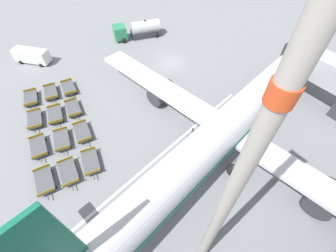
{
  "coord_description": "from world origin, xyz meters",
  "views": [
    {
      "loc": [
        24.55,
        -19.63,
        20.89
      ],
      "look_at": [
        11.3,
        -9.37,
        1.3
      ],
      "focal_mm": 24.0,
      "sensor_mm": 36.0,
      "label": 1
    }
  ],
  "objects": [
    {
      "name": "airplane",
      "position": [
        16.33,
        -4.47,
        3.37
      ],
      "size": [
        39.94,
        43.6,
        12.35
      ],
      "color": "silver",
      "rests_on": "ground_plane"
    },
    {
      "name": "baggage_dolly_row_mid_b_col_a",
      "position": [
        -3.36,
        -15.64,
        0.48
      ],
      "size": [
        3.85,
        2.1,
        0.92
      ],
      "color": "#515459",
      "rests_on": "ground_plane"
    },
    {
      "name": "ground_plane",
      "position": [
        0.0,
        0.0,
        0.0
      ],
      "size": [
        500.0,
        500.0,
        0.0
      ],
      "primitive_type": "plane",
      "color": "gray"
    },
    {
      "name": "apron_light_mast",
      "position": [
        23.08,
        -15.21,
        12.43
      ],
      "size": [
        2.0,
        0.73,
        22.37
      ],
      "color": "#ADA89E",
      "rests_on": "ground_plane"
    },
    {
      "name": "baggage_dolly_row_mid_b_col_b",
      "position": [
        0.91,
        -16.74,
        0.48
      ],
      "size": [
        3.86,
        2.13,
        0.92
      ],
      "color": "#515459",
      "rests_on": "ground_plane"
    },
    {
      "name": "baggage_dolly_row_near_col_b",
      "position": [
        -0.12,
        -21.25,
        0.48
      ],
      "size": [
        3.86,
        2.34,
        0.92
      ],
      "color": "#515459",
      "rests_on": "ground_plane"
    },
    {
      "name": "baggage_dolly_row_near_col_a",
      "position": [
        -4.42,
        -20.49,
        0.48
      ],
      "size": [
        3.86,
        2.31,
        0.92
      ],
      "color": "#515459",
      "rests_on": "ground_plane"
    },
    {
      "name": "service_van",
      "position": [
        -13.58,
        -17.4,
        1.19
      ],
      "size": [
        5.44,
        4.91,
        2.18
      ],
      "color": "white",
      "rests_on": "ground_plane"
    },
    {
      "name": "fuel_tanker_primary",
      "position": [
        -10.13,
        0.77,
        1.22
      ],
      "size": [
        5.16,
        8.85,
        2.94
      ],
      "color": "#2D8C5B",
      "rests_on": "ground_plane"
    },
    {
      "name": "baggage_dolly_row_mid_a_col_b",
      "position": [
        0.62,
        -18.98,
        0.48
      ],
      "size": [
        3.86,
        2.32,
        0.92
      ],
      "color": "#515459",
      "rests_on": "ground_plane"
    },
    {
      "name": "baggage_dolly_row_near_col_d",
      "position": [
        8.91,
        -23.01,
        0.48
      ],
      "size": [
        3.85,
        2.05,
        0.92
      ],
      "color": "#515459",
      "rests_on": "ground_plane"
    },
    {
      "name": "baggage_dolly_row_mid_a_col_c",
      "position": [
        5.0,
        -19.78,
        0.48
      ],
      "size": [
        3.86,
        2.33,
        0.92
      ],
      "color": "#515459",
      "rests_on": "ground_plane"
    },
    {
      "name": "baggage_dolly_row_mid_a_col_a",
      "position": [
        -3.93,
        -17.95,
        0.48
      ],
      "size": [
        3.86,
        2.22,
        0.92
      ],
      "color": "#515459",
      "rests_on": "ground_plane"
    },
    {
      "name": "baggage_dolly_row_near_col_c",
      "position": [
        4.35,
        -22.18,
        0.48
      ],
      "size": [
        3.85,
        2.09,
        0.92
      ],
      "color": "#515459",
      "rests_on": "ground_plane"
    },
    {
      "name": "stand_guidance_stripe",
      "position": [
        13.56,
        -13.82,
        0.0
      ],
      "size": [
        4.86,
        31.45,
        0.01
      ],
      "color": "white",
      "rests_on": "ground_plane"
    },
    {
      "name": "baggage_dolly_row_mid_b_col_c",
      "position": [
        5.36,
        -17.45,
        0.48
      ],
      "size": [
        3.86,
        2.16,
        0.92
      ],
      "color": "#515459",
      "rests_on": "ground_plane"
    },
    {
      "name": "baggage_dolly_row_mid_b_col_d",
      "position": [
        9.68,
        -18.43,
        0.48
      ],
      "size": [
        3.85,
        2.36,
        0.92
      ],
      "color": "#515459",
      "rests_on": "ground_plane"
    },
    {
      "name": "baggage_dolly_row_mid_a_col_d",
      "position": [
        9.43,
        -20.76,
        0.48
      ],
      "size": [
        3.85,
        2.11,
        0.92
      ],
      "color": "#515459",
      "rests_on": "ground_plane"
    }
  ]
}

